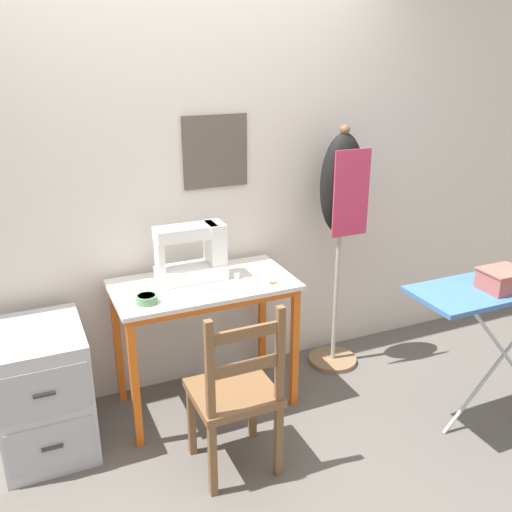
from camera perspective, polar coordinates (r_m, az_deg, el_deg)
ground_plane at (r=3.33m, az=-3.30°, el=-16.69°), size 14.00×14.00×0.00m
wall_back at (r=3.31m, az=-7.43°, el=7.46°), size 10.00×0.07×2.55m
sewing_table at (r=3.19m, az=-5.15°, el=-4.58°), size 1.00×0.53×0.77m
sewing_machine at (r=3.16m, az=-6.14°, el=0.19°), size 0.40×0.18×0.34m
fabric_bowl at (r=2.95m, az=-10.88°, el=-4.22°), size 0.11×0.11×0.04m
scissors at (r=3.15m, az=2.13°, el=-2.66°), size 0.13×0.04×0.01m
thread_spool_near_machine at (r=3.19m, az=-1.94°, el=-1.99°), size 0.04×0.04×0.03m
wooden_chair at (r=2.82m, az=-2.05°, el=-13.65°), size 0.40×0.38×0.92m
filing_cabinet at (r=3.20m, az=-20.48°, el=-12.51°), size 0.45×0.56×0.68m
dress_form at (r=3.50m, az=8.53°, el=5.41°), size 0.32×0.32×1.57m
storage_box at (r=3.10m, az=23.41°, el=-2.17°), size 0.21×0.17×0.11m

